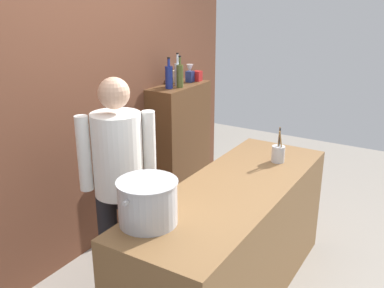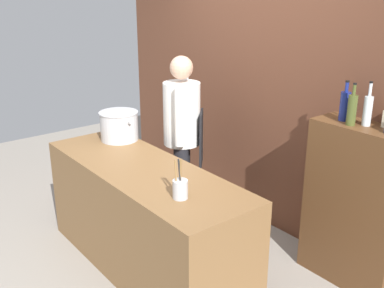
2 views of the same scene
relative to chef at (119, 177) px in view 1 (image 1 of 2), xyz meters
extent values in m
cube|color=brown|center=(0.40, 0.71, 0.54)|extent=(4.40, 0.10, 3.00)
cube|color=brown|center=(0.40, -0.69, -0.51)|extent=(2.06, 0.70, 0.90)
cube|color=brown|center=(1.54, 0.50, -0.32)|extent=(0.76, 0.32, 1.29)
cylinder|color=black|center=(0.07, -0.07, -0.54)|extent=(0.14, 0.14, 0.84)
cylinder|color=black|center=(-0.08, 0.06, -0.54)|extent=(0.14, 0.14, 0.84)
cylinder|color=white|center=(0.00, 0.00, 0.17)|extent=(0.34, 0.34, 0.58)
cube|color=black|center=(0.12, 0.13, -0.07)|extent=(0.23, 0.22, 0.52)
cylinder|color=white|center=(0.16, -0.15, 0.19)|extent=(0.09, 0.09, 0.52)
cylinder|color=white|center=(-0.17, 0.15, 0.19)|extent=(0.09, 0.09, 0.52)
sphere|color=tan|center=(0.00, 0.00, 0.59)|extent=(0.21, 0.21, 0.21)
cylinder|color=#B7BABF|center=(-0.31, -0.49, 0.06)|extent=(0.34, 0.34, 0.26)
cylinder|color=#B7BABF|center=(-0.31, -0.49, 0.19)|extent=(0.36, 0.36, 0.01)
cube|color=#B7BABF|center=(-0.50, -0.49, 0.14)|extent=(0.04, 0.02, 0.02)
cube|color=#B7BABF|center=(-0.12, -0.49, 0.14)|extent=(0.04, 0.02, 0.02)
cylinder|color=#B7BABF|center=(1.01, -0.78, 0.00)|extent=(0.10, 0.10, 0.13)
cylinder|color=olive|center=(0.99, -0.81, 0.08)|extent=(0.06, 0.04, 0.25)
cylinder|color=olive|center=(1.01, -0.78, 0.09)|extent=(0.03, 0.02, 0.26)
cylinder|color=#262626|center=(1.01, -0.78, 0.09)|extent=(0.03, 0.02, 0.26)
cylinder|color=#475123|center=(1.45, 0.43, 0.44)|extent=(0.07, 0.07, 0.22)
cylinder|color=#475123|center=(1.45, 0.43, 0.59)|extent=(0.02, 0.02, 0.08)
cylinder|color=black|center=(1.45, 0.43, 0.63)|extent=(0.03, 0.03, 0.01)
cylinder|color=navy|center=(1.35, 0.49, 0.43)|extent=(0.07, 0.07, 0.22)
cylinder|color=navy|center=(1.35, 0.49, 0.58)|extent=(0.03, 0.03, 0.07)
cylinder|color=black|center=(1.35, 0.49, 0.62)|extent=(0.03, 0.03, 0.01)
cylinder|color=silver|center=(1.53, 0.51, 0.43)|extent=(0.06, 0.06, 0.22)
cylinder|color=silver|center=(1.53, 0.51, 0.59)|extent=(0.02, 0.02, 0.10)
cylinder|color=black|center=(1.53, 0.51, 0.64)|extent=(0.03, 0.03, 0.01)
cylinder|color=silver|center=(1.83, 0.55, 0.33)|extent=(0.06, 0.06, 0.01)
cylinder|color=silver|center=(1.83, 0.55, 0.36)|extent=(0.01, 0.01, 0.07)
cone|color=silver|center=(1.83, 0.55, 0.45)|extent=(0.07, 0.07, 0.10)
cube|color=red|center=(1.83, 0.45, 0.38)|extent=(0.08, 0.08, 0.11)
cube|color=navy|center=(1.74, 0.49, 0.38)|extent=(0.07, 0.07, 0.11)
cube|color=beige|center=(1.66, 0.60, 0.39)|extent=(0.08, 0.08, 0.12)
camera|label=1|loc=(-2.08, -1.87, 1.20)|focal=40.41mm
camera|label=2|loc=(3.24, -2.44, 1.31)|focal=42.90mm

